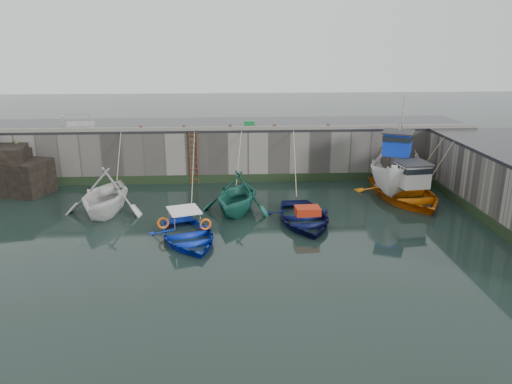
{
  "coord_description": "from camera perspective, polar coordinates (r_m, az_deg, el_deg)",
  "views": [
    {
      "loc": [
        0.04,
        -18.83,
        8.38
      ],
      "look_at": [
        1.35,
        4.15,
        1.2
      ],
      "focal_mm": 35.0,
      "sensor_mm": 36.0,
      "label": 1
    }
  ],
  "objects": [
    {
      "name": "bollard_d",
      "position": [
        29.65,
        2.14,
        7.45
      ],
      "size": [
        0.18,
        0.18,
        0.28
      ],
      "primitive_type": "cylinder",
      "color": "#3F1E0F",
      "rests_on": "road_back"
    },
    {
      "name": "railing",
      "position": [
        31.74,
        -19.47,
        7.24
      ],
      "size": [
        1.6,
        1.05,
        1.0
      ],
      "color": "#A5A8AD",
      "rests_on": "road_back"
    },
    {
      "name": "bollard_c",
      "position": [
        29.52,
        -2.94,
        7.39
      ],
      "size": [
        0.18,
        0.18,
        0.28
      ],
      "primitive_type": "cylinder",
      "color": "#3F1E0F",
      "rests_on": "road_back"
    },
    {
      "name": "boat_near_blue_rope",
      "position": [
        27.06,
        -6.92,
        -0.84
      ],
      "size": [
        0.04,
        6.84,
        3.1
      ],
      "primitive_type": null,
      "color": "tan",
      "rests_on": "ground"
    },
    {
      "name": "ground",
      "position": [
        20.61,
        -3.12,
        -6.69
      ],
      "size": [
        120.0,
        120.0,
        0.0
      ],
      "primitive_type": "plane",
      "color": "black",
      "rests_on": "ground"
    },
    {
      "name": "boat_near_white",
      "position": [
        26.03,
        -16.71,
        -2.22
      ],
      "size": [
        4.64,
        5.22,
        2.53
      ],
      "primitive_type": "imported",
      "rotation": [
        0.0,
        0.0,
        -0.11
      ],
      "color": "silver",
      "rests_on": "ground"
    },
    {
      "name": "kerb_back",
      "position": [
        29.43,
        -3.33,
        7.28
      ],
      "size": [
        30.0,
        0.3,
        0.2
      ],
      "primitive_type": "cube",
      "color": "slate",
      "rests_on": "road_back"
    },
    {
      "name": "boat_far_white",
      "position": [
        29.22,
        15.7,
        2.21
      ],
      "size": [
        5.06,
        7.11,
        5.58
      ],
      "rotation": [
        0.0,
        0.0,
        -0.43
      ],
      "color": "white",
      "rests_on": "ground"
    },
    {
      "name": "algae_right",
      "position": [
        25.75,
        24.54,
        -2.71
      ],
      "size": [
        0.08,
        15.0,
        0.5
      ],
      "primitive_type": "cube",
      "color": "black",
      "rests_on": "ground"
    },
    {
      "name": "boat_near_navy",
      "position": [
        23.66,
        5.43,
        -3.49
      ],
      "size": [
        3.72,
        5.02,
        1.0
      ],
      "primitive_type": "imported",
      "rotation": [
        0.0,
        0.0,
        0.06
      ],
      "color": "#090E3D",
      "rests_on": "ground"
    },
    {
      "name": "boat_near_blue",
      "position": [
        21.77,
        -7.8,
        -5.49
      ],
      "size": [
        4.4,
        5.24,
        0.93
      ],
      "primitive_type": "imported",
      "rotation": [
        0.0,
        0.0,
        0.3
      ],
      "color": "#0B27AD",
      "rests_on": "ground"
    },
    {
      "name": "bollard_b",
      "position": [
        29.63,
        -8.21,
        7.28
      ],
      "size": [
        0.18,
        0.18,
        0.28
      ],
      "primitive_type": "cylinder",
      "color": "#3F1E0F",
      "rests_on": "road_back"
    },
    {
      "name": "quay_back",
      "position": [
        32.08,
        -3.28,
        4.91
      ],
      "size": [
        30.0,
        5.0,
        3.0
      ],
      "primitive_type": "cube",
      "color": "slate",
      "rests_on": "ground"
    },
    {
      "name": "boat_near_blacktrim_rope",
      "position": [
        28.76,
        -2.33,
        0.37
      ],
      "size": [
        0.04,
        3.7,
        3.1
      ],
      "primitive_type": null,
      "color": "tan",
      "rests_on": "ground"
    },
    {
      "name": "boat_near_white_rope",
      "position": [
        29.49,
        -15.12,
        0.2
      ],
      "size": [
        0.04,
        3.58,
        3.1
      ],
      "primitive_type": null,
      "color": "tan",
      "rests_on": "ground"
    },
    {
      "name": "boat_near_navy_rope",
      "position": [
        28.1,
        4.01,
        -0.07
      ],
      "size": [
        0.04,
        5.17,
        3.1
      ],
      "primitive_type": null,
      "color": "tan",
      "rests_on": "ground"
    },
    {
      "name": "road_back",
      "position": [
        31.78,
        -3.33,
        7.69
      ],
      "size": [
        30.0,
        5.0,
        0.16
      ],
      "primitive_type": "cube",
      "color": "black",
      "rests_on": "quay_back"
    },
    {
      "name": "boat_far_orange",
      "position": [
        27.94,
        16.68,
        -0.01
      ],
      "size": [
        5.09,
        6.6,
        4.26
      ],
      "rotation": [
        0.0,
        0.0,
        0.13
      ],
      "color": "orange",
      "rests_on": "ground"
    },
    {
      "name": "fish_crate",
      "position": [
        30.95,
        -0.75,
        7.88
      ],
      "size": [
        0.66,
        0.51,
        0.28
      ],
      "primitive_type": "cube",
      "rotation": [
        0.0,
        0.0,
        -0.13
      ],
      "color": "#157736",
      "rests_on": "road_back"
    },
    {
      "name": "bollard_a",
      "position": [
        29.95,
        -13.01,
        7.12
      ],
      "size": [
        0.18,
        0.18,
        0.28
      ],
      "primitive_type": "cylinder",
      "color": "#3F1E0F",
      "rests_on": "road_back"
    },
    {
      "name": "bollard_e",
      "position": [
        30.12,
        8.26,
        7.44
      ],
      "size": [
        0.18,
        0.18,
        0.28
      ],
      "primitive_type": "cylinder",
      "color": "#3F1E0F",
      "rests_on": "road_back"
    },
    {
      "name": "algae_back",
      "position": [
        29.92,
        -3.23,
        1.53
      ],
      "size": [
        30.0,
        0.08,
        0.5
      ],
      "primitive_type": "cube",
      "color": "black",
      "rests_on": "ground"
    },
    {
      "name": "boat_near_blacktrim",
      "position": [
        25.13,
        -2.17,
        -2.16
      ],
      "size": [
        4.86,
        5.27,
        2.31
      ],
      "primitive_type": "imported",
      "rotation": [
        0.0,
        0.0,
        -0.28
      ],
      "color": "#1C6353",
      "rests_on": "ground"
    },
    {
      "name": "ladder",
      "position": [
        29.61,
        -7.15,
        3.93
      ],
      "size": [
        0.51,
        0.08,
        3.2
      ],
      "color": "#3F1E0F",
      "rests_on": "ground"
    }
  ]
}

